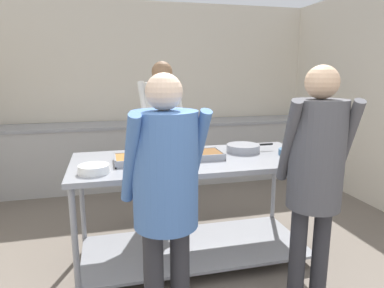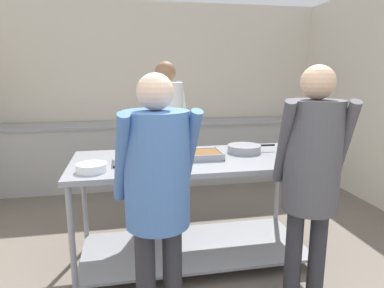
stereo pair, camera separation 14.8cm
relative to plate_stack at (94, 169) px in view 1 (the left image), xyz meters
The scene contains 12 objects.
wall_rear 3.00m from the plate_stack, 74.52° to the left, with size 5.04×0.06×2.65m.
back_counter 2.67m from the plate_stack, 72.38° to the left, with size 4.88×0.65×0.91m.
serving_counter 0.90m from the plate_stack, 16.71° to the left, with size 2.00×0.90×0.93m.
plate_stack is the anchor object (origin of this frame).
serving_tray_roast 0.40m from the plate_stack, 32.74° to the left, with size 0.38×0.29×0.05m.
serving_tray_vegetables 0.83m from the plate_stack, 16.44° to the left, with size 0.47×0.27×0.05m.
sauce_pan 1.33m from the plate_stack, 15.57° to the left, with size 0.44×0.30×0.07m.
broccoli_bowl 1.64m from the plate_stack, ahead, with size 0.19×0.19×0.09m.
guest_serving_left 0.69m from the plate_stack, 52.75° to the right, with size 0.52×0.39×1.63m.
guest_serving_right 1.51m from the plate_stack, 22.20° to the right, with size 0.50×0.41×1.68m.
cook_behind_counter 1.23m from the plate_stack, 56.93° to the left, with size 0.50×0.40×1.74m.
water_bottle 2.65m from the plate_stack, 76.03° to the left, with size 0.07×0.07×0.26m.
Camera 1 is at (-0.69, -1.12, 1.64)m, focal length 32.00 mm.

